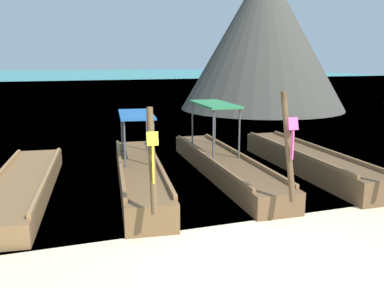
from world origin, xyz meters
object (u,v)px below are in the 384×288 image
longtail_boat_yellow_ribbon (140,174)px  longtail_boat_turquoise_ribbon (307,161)px  longtail_boat_violet_ribbon (23,186)px  longtail_boat_pink_ribbon (224,164)px  karst_rock (266,40)px

longtail_boat_yellow_ribbon → longtail_boat_turquoise_ribbon: (4.95, -0.09, -0.04)m
longtail_boat_violet_ribbon → longtail_boat_yellow_ribbon: size_ratio=0.99×
longtail_boat_yellow_ribbon → longtail_boat_pink_ribbon: (2.49, 0.36, -0.03)m
karst_rock → longtail_boat_yellow_ribbon: bearing=-128.4°
longtail_boat_yellow_ribbon → longtail_boat_turquoise_ribbon: longtail_boat_yellow_ribbon is taller
longtail_boat_pink_ribbon → longtail_boat_yellow_ribbon: bearing=-171.9°
longtail_boat_yellow_ribbon → longtail_boat_violet_ribbon: bearing=175.3°
longtail_boat_violet_ribbon → longtail_boat_turquoise_ribbon: bearing=-2.3°
longtail_boat_violet_ribbon → karst_rock: 20.47m
longtail_boat_turquoise_ribbon → karst_rock: bearing=66.0°
longtail_boat_yellow_ribbon → karst_rock: (11.39, 14.38, 4.09)m
longtail_boat_violet_ribbon → longtail_boat_yellow_ribbon: longtail_boat_yellow_ribbon is taller
longtail_boat_pink_ribbon → karst_rock: (8.89, 14.02, 4.12)m
longtail_boat_violet_ribbon → longtail_boat_turquoise_ribbon: 7.76m
longtail_boat_violet_ribbon → karst_rock: bearing=44.9°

